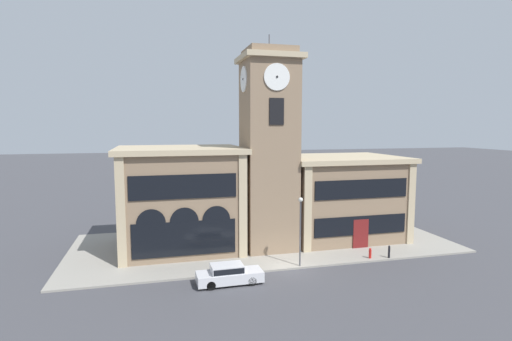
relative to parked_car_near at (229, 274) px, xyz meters
name	(u,v)px	position (x,y,z in m)	size (l,w,h in m)	color
ground_plane	(289,270)	(5.02, 1.50, -0.74)	(300.00, 300.00, 0.00)	#424247
sidewalk_kerb	(264,243)	(5.02, 8.70, -0.66)	(35.08, 14.40, 0.15)	gray
clock_tower	(269,151)	(5.02, 7.19, 8.22)	(5.16, 5.16, 19.02)	#897056
town_hall_left_wing	(180,198)	(-2.69, 9.39, 3.93)	(11.06, 9.63, 9.28)	#897056
town_hall_right_wing	(339,196)	(13.06, 9.40, 3.37)	(11.71, 9.63, 8.16)	#897056
parked_car_near	(229,274)	(0.00, 0.00, 0.00)	(4.71, 1.79, 1.42)	silver
street_lamp	(300,221)	(6.05, 1.81, 3.04)	(0.36, 0.36, 5.49)	#4C4C51
bollard	(389,252)	(13.98, 1.77, -0.07)	(0.18, 0.18, 1.06)	black
fire_hydrant	(370,253)	(12.40, 2.09, -0.17)	(0.22, 0.22, 0.87)	red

